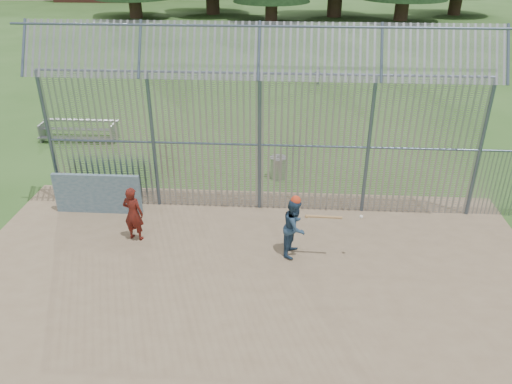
# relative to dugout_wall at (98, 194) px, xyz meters

# --- Properties ---
(ground) EXTENTS (120.00, 120.00, 0.00)m
(ground) POSITION_rel_dugout_wall_xyz_m (4.60, -2.90, -0.62)
(ground) COLOR #2D511E
(ground) RESTS_ON ground
(dirt_infield) EXTENTS (14.00, 10.00, 0.02)m
(dirt_infield) POSITION_rel_dugout_wall_xyz_m (4.60, -3.40, -0.61)
(dirt_infield) COLOR #756047
(dirt_infield) RESTS_ON ground
(dugout_wall) EXTENTS (2.50, 0.12, 1.20)m
(dugout_wall) POSITION_rel_dugout_wall_xyz_m (0.00, 0.00, 0.00)
(dugout_wall) COLOR #38566B
(dugout_wall) RESTS_ON dirt_infield
(batter) EXTENTS (0.76, 0.88, 1.53)m
(batter) POSITION_rel_dugout_wall_xyz_m (5.61, -1.72, 0.17)
(batter) COLOR navy
(batter) RESTS_ON dirt_infield
(onlooker) EXTENTS (0.61, 0.47, 1.51)m
(onlooker) POSITION_rel_dugout_wall_xyz_m (1.43, -1.32, 0.15)
(onlooker) COLOR maroon
(onlooker) RESTS_ON dirt_infield
(bg_kid_seated) EXTENTS (0.58, 0.51, 0.94)m
(bg_kid_seated) POSITION_rel_dugout_wall_xyz_m (6.93, 14.29, -0.15)
(bg_kid_seated) COLOR slate
(bg_kid_seated) RESTS_ON ground
(batting_gear) EXTENTS (1.74, 0.32, 0.51)m
(batting_gear) POSITION_rel_dugout_wall_xyz_m (5.81, -1.76, 0.82)
(batting_gear) COLOR red
(batting_gear) RESTS_ON ground
(trash_can) EXTENTS (0.56, 0.56, 0.82)m
(trash_can) POSITION_rel_dugout_wall_xyz_m (5.10, 2.67, -0.24)
(trash_can) COLOR #93959B
(trash_can) RESTS_ON ground
(bleacher) EXTENTS (3.00, 0.95, 0.72)m
(bleacher) POSITION_rel_dugout_wall_xyz_m (-2.75, 5.58, -0.21)
(bleacher) COLOR slate
(bleacher) RESTS_ON ground
(backstop_fence) EXTENTS (20.09, 0.81, 5.30)m
(backstop_fence) POSITION_rel_dugout_wall_xyz_m (6.41, 0.53, 1.74)
(backstop_fence) COLOR #47566B
(backstop_fence) RESTS_ON ground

